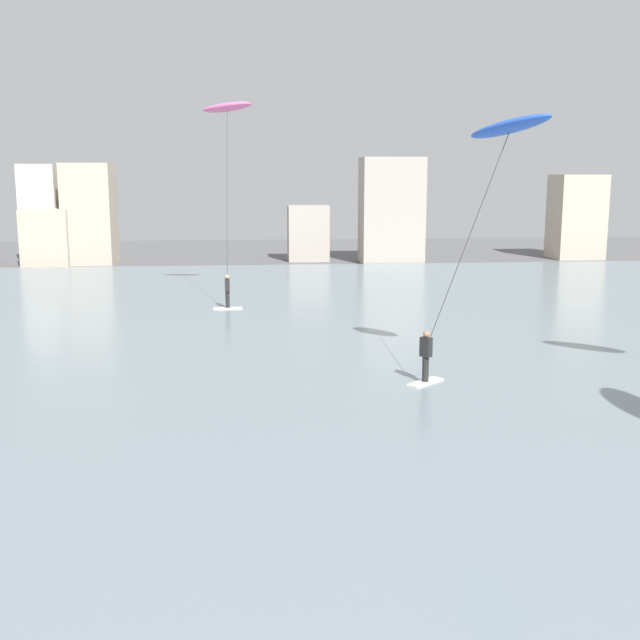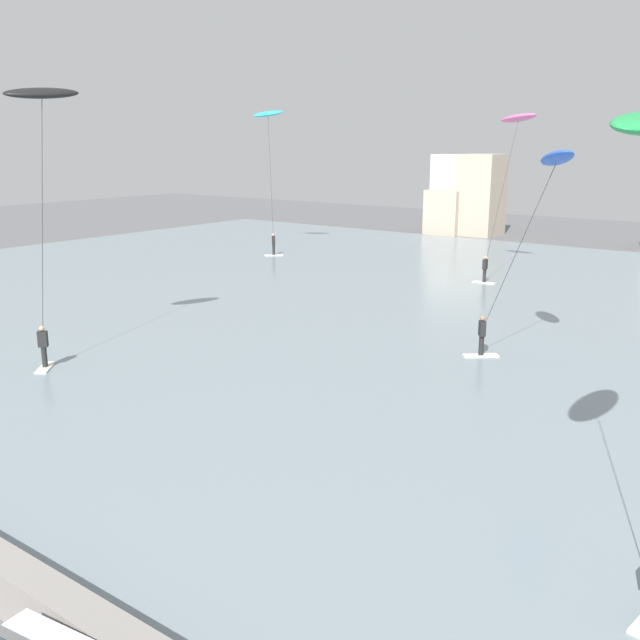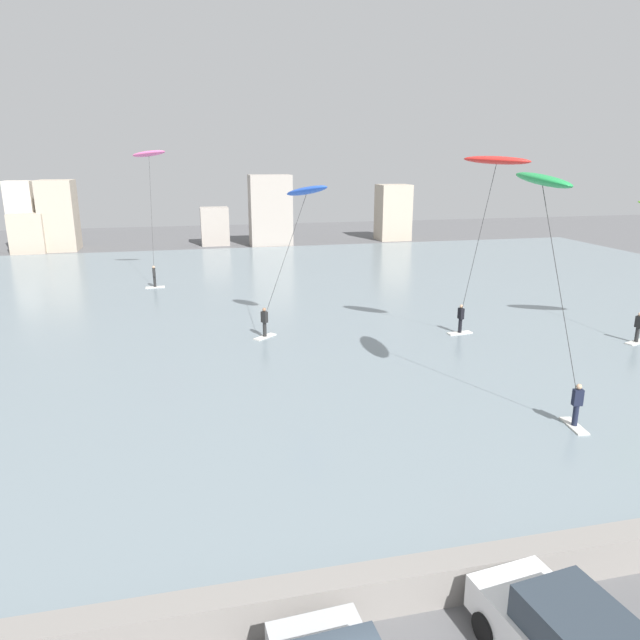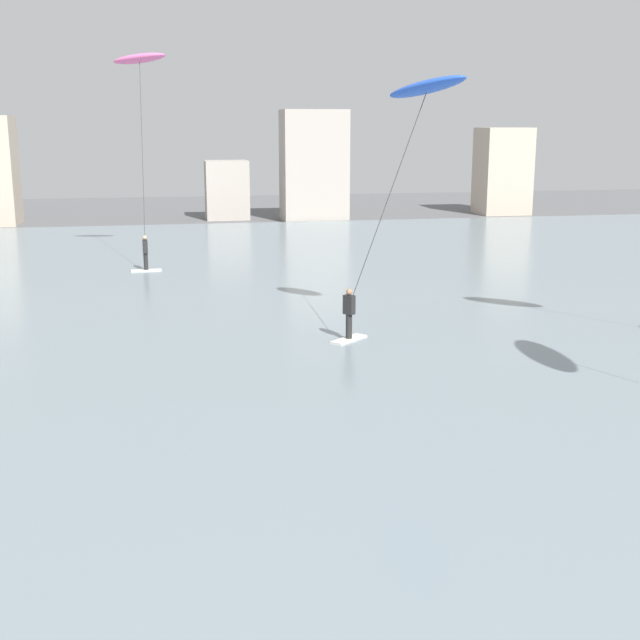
{
  "view_description": "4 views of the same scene",
  "coord_description": "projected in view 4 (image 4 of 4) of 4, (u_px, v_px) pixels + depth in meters",
  "views": [
    {
      "loc": [
        -4.33,
        0.64,
        6.4
      ],
      "look_at": [
        -2.93,
        15.32,
        3.66
      ],
      "focal_mm": 43.64,
      "sensor_mm": 36.0,
      "label": 1
    },
    {
      "loc": [
        12.49,
        -2.31,
        8.4
      ],
      "look_at": [
        -2.38,
        17.44,
        2.26
      ],
      "focal_mm": 40.41,
      "sensor_mm": 36.0,
      "label": 2
    },
    {
      "loc": [
        -2.64,
        -6.23,
        9.43
      ],
      "look_at": [
        2.7,
        17.06,
        2.72
      ],
      "focal_mm": 32.35,
      "sensor_mm": 36.0,
      "label": 3
    },
    {
      "loc": [
        -4.68,
        -1.55,
        6.74
      ],
      "look_at": [
        -1.6,
        14.32,
        2.96
      ],
      "focal_mm": 47.2,
      "sensor_mm": 36.0,
      "label": 4
    }
  ],
  "objects": [
    {
      "name": "water_bay",
      "position": [
        282.0,
        300.0,
        32.84
      ],
      "size": [
        84.0,
        52.0,
        0.1
      ],
      "primitive_type": "cube",
      "color": "gray",
      "rests_on": "ground"
    },
    {
      "name": "far_shore_buildings",
      "position": [
        197.0,
        174.0,
        59.26
      ],
      "size": [
        43.93,
        5.04,
        7.73
      ],
      "color": "beige",
      "rests_on": "ground"
    },
    {
      "name": "kitesurfer_blue",
      "position": [
        418.0,
        114.0,
        25.43
      ],
      "size": [
        4.23,
        2.95,
        8.17
      ],
      "color": "silver",
      "rests_on": "water_bay"
    },
    {
      "name": "kitesurfer_pink",
      "position": [
        140.0,
        86.0,
        39.89
      ],
      "size": [
        2.69,
        4.47,
        10.11
      ],
      "color": "silver",
      "rests_on": "water_bay"
    }
  ]
}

